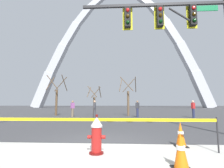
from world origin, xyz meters
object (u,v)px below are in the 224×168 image
Objects in this scene: traffic_signal_gantry at (185,33)px; monument_arch at (120,52)px; pedestrian_standing_center at (137,109)px; pedestrian_walking_right at (193,109)px; traffic_cone_by_hydrant at (181,135)px; traffic_cone_mid_sidewalk at (181,151)px; pedestrian_near_trees at (73,109)px; fire_hydrant at (97,135)px; pedestrian_walking_left at (95,109)px.

monument_arch reaches higher than traffic_signal_gantry.
pedestrian_standing_center is at bearing -87.20° from monument_arch.
monument_arch is at bearing 99.39° from pedestrian_walking_right.
traffic_cone_mid_sidewalk is (-0.59, -1.81, 0.00)m from traffic_cone_by_hydrant.
pedestrian_near_trees is (-4.26, -42.83, -18.75)m from monument_arch.
pedestrian_standing_center is at bearing 88.65° from traffic_cone_mid_sidewalk.
traffic_cone_by_hydrant is 0.11× the size of traffic_signal_gantry.
pedestrian_walking_right is at bearing 58.89° from fire_hydrant.
traffic_signal_gantry is 54.63m from monument_arch.
traffic_signal_gantry is at bearing -58.64° from pedestrian_walking_left.
monument_arch is 39.32× the size of pedestrian_near_trees.
pedestrian_walking_left is at bearing 121.36° from traffic_signal_gantry.
pedestrian_near_trees is at bearing -95.68° from monument_arch.
pedestrian_walking_right is at bearing 66.55° from traffic_cone_by_hydrant.
pedestrian_standing_center is at bearing 97.37° from traffic_signal_gantry.
monument_arch reaches higher than pedestrian_standing_center.
fire_hydrant is 0.02× the size of monument_arch.
pedestrian_walking_right is (9.08, 0.50, 0.00)m from pedestrian_walking_left.
pedestrian_near_trees is (-4.22, 12.22, 0.35)m from fire_hydrant.
traffic_cone_by_hydrant is 1.00× the size of traffic_cone_mid_sidewalk.
monument_arch is 46.58m from pedestrian_standing_center.
monument_arch is at bearing 87.45° from pedestrian_walking_left.
traffic_signal_gantry reaches higher than pedestrian_near_trees.
traffic_cone_by_hydrant is 0.46× the size of pedestrian_walking_right.
fire_hydrant is 1.36× the size of traffic_cone_mid_sidewalk.
pedestrian_standing_center reaches higher than fire_hydrant.
monument_arch is (-1.76, 56.00, 19.21)m from traffic_cone_mid_sidewalk.
monument_arch is at bearing 89.96° from fire_hydrant.
traffic_cone_mid_sidewalk is 12.88m from pedestrian_walking_left.
pedestrian_standing_center is (0.32, 13.41, 0.46)m from traffic_cone_mid_sidewalk.
traffic_cone_by_hydrant and traffic_cone_mid_sidewalk have the same top height.
pedestrian_standing_center is 1.00× the size of pedestrian_near_trees.
pedestrian_walking_right is at bearing -1.70° from pedestrian_near_trees.
fire_hydrant is 0.62× the size of pedestrian_walking_right.
fire_hydrant is 0.15× the size of traffic_signal_gantry.
fire_hydrant is 12.94m from pedestrian_near_trees.
pedestrian_walking_right is (4.78, 11.02, 0.46)m from traffic_cone_by_hydrant.
monument_arch reaches higher than traffic_cone_by_hydrant.
monument_arch reaches higher than pedestrian_walking_right.
traffic_signal_gantry reaches higher than pedestrian_standing_center.
pedestrian_walking_left and pedestrian_standing_center have the same top height.
pedestrian_walking_left is 4.17m from pedestrian_standing_center.
monument_arch is (-3.34, 52.34, 15.30)m from traffic_signal_gantry.
pedestrian_walking_right is (5.37, 12.83, 0.46)m from traffic_cone_mid_sidewalk.
traffic_cone_mid_sidewalk is 0.46× the size of pedestrian_walking_left.
traffic_signal_gantry is at bearing -112.48° from pedestrian_walking_right.
traffic_cone_mid_sidewalk is at bearing -73.27° from pedestrian_walking_left.
fire_hydrant reaches higher than traffic_cone_mid_sidewalk.
pedestrian_walking_left is at bearing -19.96° from pedestrian_near_trees.
fire_hydrant is 5.76m from traffic_signal_gantry.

